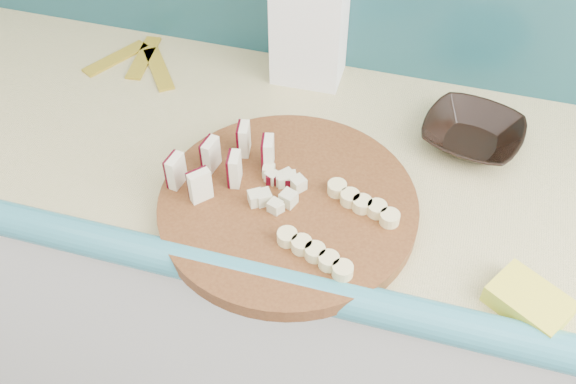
# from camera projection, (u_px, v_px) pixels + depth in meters

# --- Properties ---
(kitchen_counter) EXTENTS (2.20, 0.63, 0.91)m
(kitchen_counter) POSITION_uv_depth(u_px,v_px,m) (257.00, 278.00, 1.55)
(kitchen_counter) COLOR silver
(kitchen_counter) RESTS_ON ground
(cutting_board) EXTENTS (0.57, 0.57, 0.03)m
(cutting_board) POSITION_uv_depth(u_px,v_px,m) (288.00, 206.00, 1.08)
(cutting_board) COLOR #4B2510
(cutting_board) RESTS_ON kitchen_counter
(apple_wedges) EXTENTS (0.17, 0.17, 0.06)m
(apple_wedges) POSITION_uv_depth(u_px,v_px,m) (222.00, 161.00, 1.09)
(apple_wedges) COLOR #F4EAC3
(apple_wedges) RESTS_ON cutting_board
(apple_chunks) EXTENTS (0.08, 0.07, 0.02)m
(apple_chunks) POSITION_uv_depth(u_px,v_px,m) (275.00, 188.00, 1.07)
(apple_chunks) COLOR beige
(apple_chunks) RESTS_ON cutting_board
(banana_slices) EXTENTS (0.18, 0.19, 0.02)m
(banana_slices) POSITION_uv_depth(u_px,v_px,m) (340.00, 227.00, 1.02)
(banana_slices) COLOR #F3DE94
(banana_slices) RESTS_ON cutting_board
(brown_bowl) EXTENTS (0.22, 0.22, 0.04)m
(brown_bowl) POSITION_uv_depth(u_px,v_px,m) (472.00, 135.00, 1.19)
(brown_bowl) COLOR black
(brown_bowl) RESTS_ON kitchen_counter
(flour_bag) EXTENTS (0.14, 0.10, 0.24)m
(flour_bag) POSITION_uv_depth(u_px,v_px,m) (309.00, 26.00, 1.26)
(flour_bag) COLOR white
(flour_bag) RESTS_ON kitchen_counter
(sponge) EXTENTS (0.14, 0.13, 0.03)m
(sponge) POSITION_uv_depth(u_px,v_px,m) (529.00, 302.00, 0.95)
(sponge) COLOR #FFF143
(sponge) RESTS_ON kitchen_counter
(banana_peel) EXTENTS (0.21, 0.18, 0.01)m
(banana_peel) POSITION_uv_depth(u_px,v_px,m) (139.00, 62.00, 1.38)
(banana_peel) COLOR gold
(banana_peel) RESTS_ON kitchen_counter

